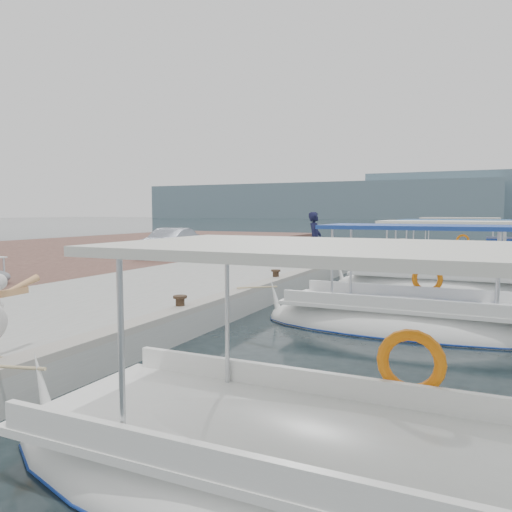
{
  "coord_description": "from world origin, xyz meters",
  "views": [
    {
      "loc": [
        5.19,
        -11.82,
        2.49
      ],
      "look_at": [
        -1.0,
        1.53,
        1.2
      ],
      "focal_mm": 35.0,
      "sensor_mm": 36.0,
      "label": 1
    }
  ],
  "objects": [
    {
      "name": "parked_car",
      "position": [
        -7.69,
        6.8,
        1.14
      ],
      "size": [
        1.99,
        4.07,
        1.29
      ],
      "primitive_type": "imported",
      "rotation": [
        0.0,
        0.0,
        0.17
      ],
      "color": "#A5ADBD",
      "rests_on": "cobblestone_strip"
    },
    {
      "name": "fisherman",
      "position": [
        -0.6,
        5.85,
        1.5
      ],
      "size": [
        0.52,
        0.76,
        2.01
      ],
      "primitive_type": "imported",
      "rotation": [
        0.0,
        0.0,
        1.63
      ],
      "color": "black",
      "rests_on": "concrete_quay"
    },
    {
      "name": "fishing_caique_d",
      "position": [
        4.28,
        7.72,
        0.19
      ],
      "size": [
        7.18,
        2.56,
        2.83
      ],
      "color": "white",
      "rests_on": "ground"
    },
    {
      "name": "cobblestone_strip",
      "position": [
        -8.0,
        5.0,
        0.25
      ],
      "size": [
        4.0,
        40.0,
        0.5
      ],
      "primitive_type": "cube",
      "color": "#4F302A",
      "rests_on": "ground"
    },
    {
      "name": "quay_curb",
      "position": [
        -0.22,
        5.0,
        0.56
      ],
      "size": [
        0.44,
        40.0,
        0.12
      ],
      "primitive_type": "cube",
      "color": "gray",
      "rests_on": "concrete_quay"
    },
    {
      "name": "ground",
      "position": [
        0.0,
        0.0,
        0.0
      ],
      "size": [
        400.0,
        400.0,
        0.0
      ],
      "primitive_type": "plane",
      "color": "black",
      "rests_on": "ground"
    },
    {
      "name": "concrete_quay",
      "position": [
        -3.0,
        5.0,
        0.25
      ],
      "size": [
        6.0,
        40.0,
        0.5
      ],
      "primitive_type": "cube",
      "color": "#989893",
      "rests_on": "ground"
    },
    {
      "name": "fishing_caique_b",
      "position": [
        3.71,
        -1.08,
        0.13
      ],
      "size": [
        6.25,
        2.13,
        2.83
      ],
      "color": "white",
      "rests_on": "ground"
    },
    {
      "name": "fishing_caique_e",
      "position": [
        3.75,
        15.86,
        0.13
      ],
      "size": [
        6.32,
        2.04,
        2.83
      ],
      "color": "white",
      "rests_on": "ground"
    },
    {
      "name": "fishing_caique_c",
      "position": [
        3.88,
        4.62,
        0.12
      ],
      "size": [
        6.58,
        2.23,
        2.83
      ],
      "color": "white",
      "rests_on": "ground"
    },
    {
      "name": "fishing_caique_a",
      "position": [
        4.26,
        -7.9,
        0.12
      ],
      "size": [
        7.34,
        2.4,
        2.83
      ],
      "color": "white",
      "rests_on": "ground"
    },
    {
      "name": "mooring_bollards",
      "position": [
        -0.35,
        1.5,
        0.69
      ],
      "size": [
        0.28,
        20.28,
        0.33
      ],
      "color": "black",
      "rests_on": "concrete_quay"
    }
  ]
}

